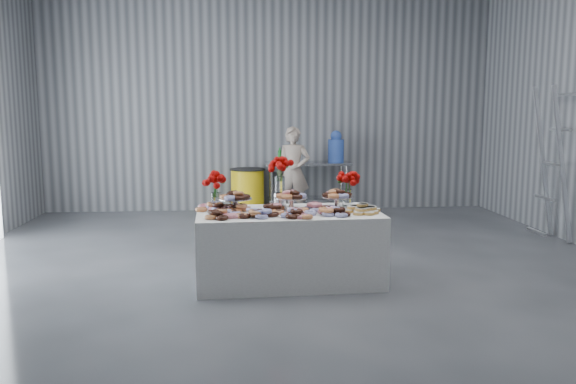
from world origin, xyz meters
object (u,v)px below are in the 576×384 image
(stepladder, at_px, (552,164))
(water_jug, at_px, (336,148))
(display_table, at_px, (288,247))
(prep_table, at_px, (308,178))
(trash_barrel, at_px, (248,191))
(person, at_px, (293,172))

(stepladder, bearing_deg, water_jug, 136.81)
(display_table, distance_m, prep_table, 4.08)
(display_table, xyz_separation_m, stepladder, (3.78, 1.59, 0.70))
(trash_barrel, distance_m, stepladder, 4.86)
(water_jug, bearing_deg, prep_table, 180.00)
(water_jug, bearing_deg, stepladder, -43.19)
(prep_table, distance_m, stepladder, 3.96)
(person, relative_size, stepladder, 0.72)
(water_jug, distance_m, person, 0.96)
(display_table, distance_m, trash_barrel, 4.03)
(trash_barrel, bearing_deg, display_table, -84.76)
(display_table, height_order, trash_barrel, trash_barrel)
(person, height_order, stepladder, stepladder)
(stepladder, bearing_deg, person, 148.83)
(water_jug, xyz_separation_m, person, (-0.79, -0.39, -0.38))
(display_table, height_order, prep_table, prep_table)
(prep_table, height_order, trash_barrel, prep_table)
(prep_table, distance_m, trash_barrel, 1.08)
(prep_table, xyz_separation_m, trash_barrel, (-1.06, -0.00, -0.22))
(water_jug, height_order, trash_barrel, water_jug)
(display_table, xyz_separation_m, water_jug, (1.19, 4.02, 0.77))
(display_table, distance_m, person, 3.67)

